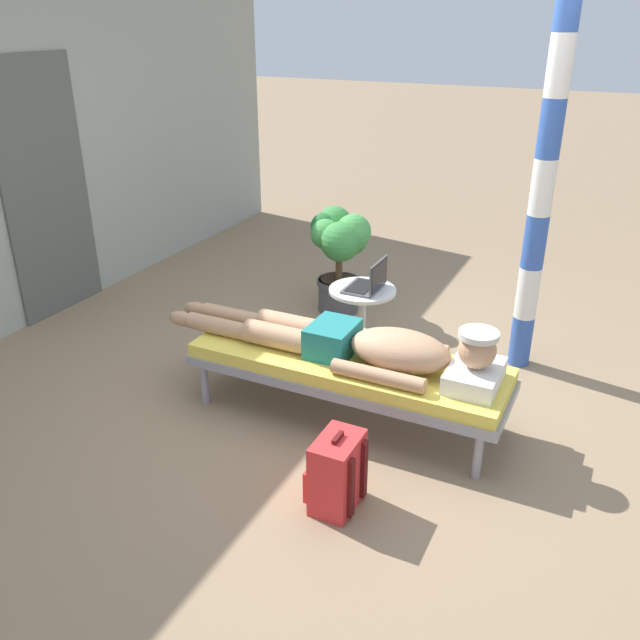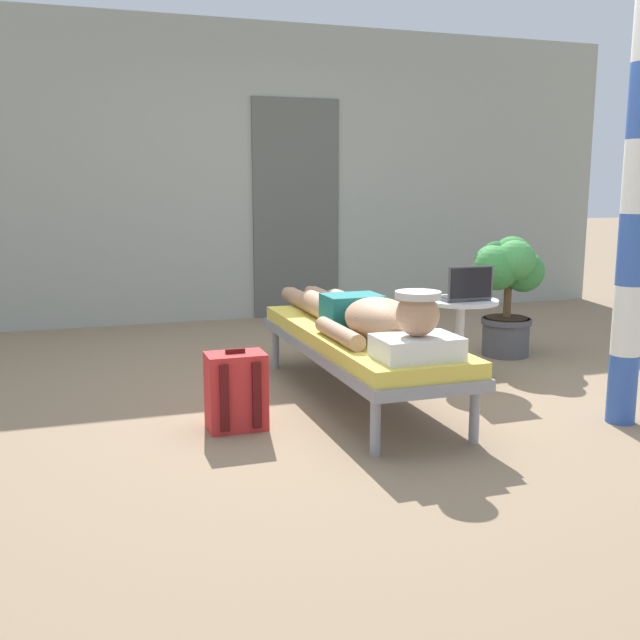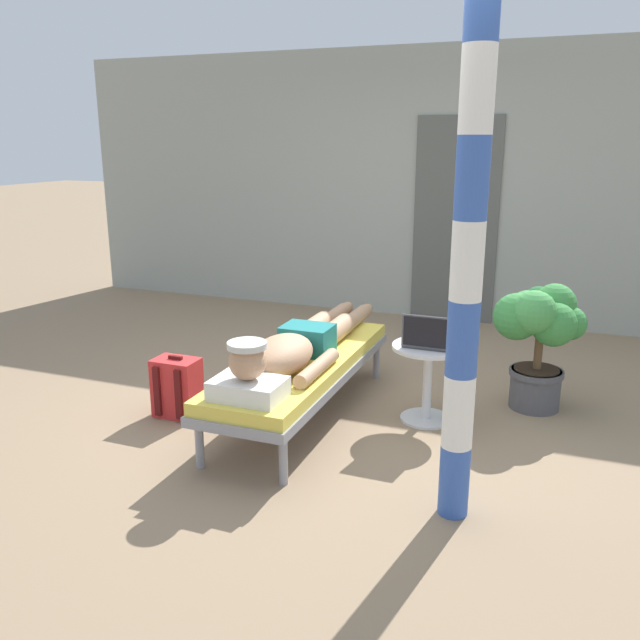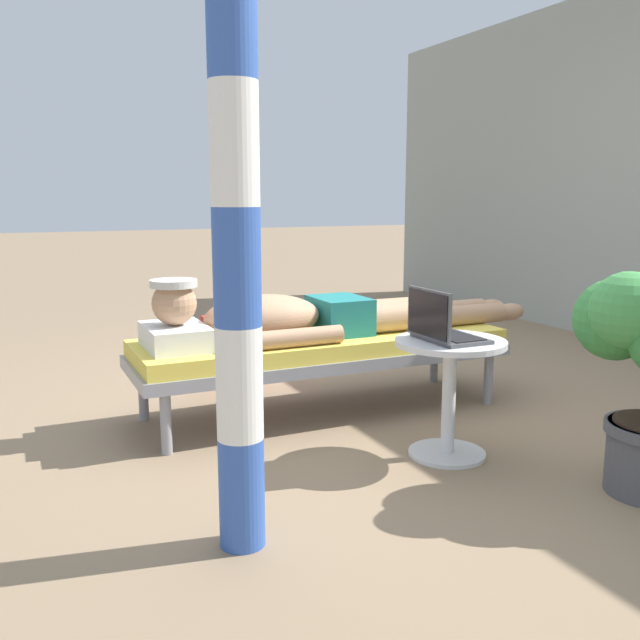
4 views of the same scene
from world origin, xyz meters
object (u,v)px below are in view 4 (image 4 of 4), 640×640
at_px(person_reclining, 305,317).
at_px(porch_post, 234,144).
at_px(side_table, 449,377).
at_px(laptop, 441,327).
at_px(backpack, 225,351).
at_px(lounge_chair, 322,348).

distance_m(person_reclining, porch_post, 1.58).
bearing_deg(side_table, laptop, -90.00).
distance_m(laptop, porch_post, 1.30).
xyz_separation_m(laptop, backpack, (-1.59, -0.48, -0.39)).
height_order(person_reclining, side_table, person_reclining).
xyz_separation_m(lounge_chair, backpack, (-0.79, -0.29, -0.15)).
bearing_deg(lounge_chair, laptop, 13.13).
bearing_deg(lounge_chair, porch_post, -35.61).
distance_m(side_table, laptop, 0.23).
bearing_deg(side_table, person_reclining, -157.17).
distance_m(lounge_chair, side_table, 0.83).
bearing_deg(laptop, lounge_chair, -166.87).
relative_size(person_reclining, laptop, 7.00).
height_order(backpack, porch_post, porch_post).
height_order(lounge_chair, laptop, laptop).
bearing_deg(laptop, person_reclining, -160.37).
xyz_separation_m(person_reclining, laptop, (0.80, 0.28, 0.06)).
bearing_deg(lounge_chair, backpack, -159.87).
relative_size(backpack, porch_post, 0.16).
bearing_deg(laptop, side_table, 90.00).
relative_size(side_table, porch_post, 0.20).
bearing_deg(backpack, lounge_chair, 20.13).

